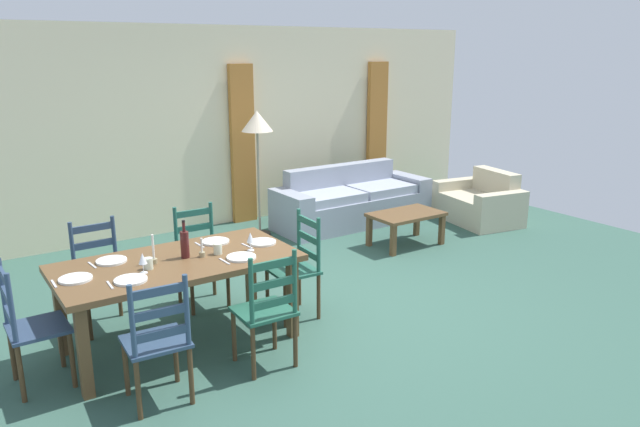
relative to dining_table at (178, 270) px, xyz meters
name	(u,v)px	position (x,y,z in m)	size (l,w,h in m)	color
ground_plane	(333,307)	(1.50, -0.06, -0.67)	(9.60, 9.60, 0.02)	#34584B
wall_far	(192,129)	(1.50, 3.24, 0.69)	(9.60, 0.16, 2.70)	beige
curtain_panel_left	(243,145)	(2.17, 3.10, 0.44)	(0.35, 0.08, 2.20)	#B16E2F
curtain_panel_right	(377,132)	(4.57, 3.10, 0.44)	(0.35, 0.08, 2.20)	#B16E2F
dining_table	(178,270)	(0.00, 0.00, 0.00)	(1.90, 0.96, 0.75)	brown
dining_chair_near_left	(158,341)	(-0.44, -0.74, -0.19)	(0.44, 0.42, 0.96)	navy
dining_chair_near_right	(267,310)	(0.42, -0.71, -0.19)	(0.43, 0.41, 0.96)	#235B47
dining_chair_far_left	(100,275)	(-0.44, 0.74, -0.19)	(0.43, 0.41, 0.96)	#2F435D
dining_chair_far_right	(200,256)	(0.49, 0.72, -0.19)	(0.43, 0.41, 0.96)	#225D4E
dining_chair_head_west	(30,326)	(-1.12, -0.01, -0.19)	(0.41, 0.43, 0.96)	navy
dining_chair_head_east	(297,266)	(1.12, -0.03, -0.19)	(0.42, 0.44, 0.96)	#235C4B
dinner_plate_near_left	(131,280)	(-0.45, -0.25, 0.10)	(0.24, 0.24, 0.02)	white
fork_near_left	(110,285)	(-0.60, -0.25, 0.09)	(0.02, 0.17, 0.01)	silver
dinner_plate_near_right	(241,257)	(0.45, -0.25, 0.10)	(0.24, 0.24, 0.02)	white
fork_near_right	(224,261)	(0.30, -0.25, 0.09)	(0.02, 0.17, 0.01)	silver
dinner_plate_far_left	(111,261)	(-0.45, 0.25, 0.10)	(0.24, 0.24, 0.02)	white
fork_far_left	(92,265)	(-0.60, 0.25, 0.09)	(0.02, 0.17, 0.01)	silver
dinner_plate_far_right	(216,241)	(0.45, 0.25, 0.10)	(0.24, 0.24, 0.02)	white
fork_far_right	(200,245)	(0.30, 0.25, 0.09)	(0.02, 0.17, 0.01)	silver
dinner_plate_head_west	(76,279)	(-0.78, 0.00, 0.10)	(0.24, 0.24, 0.02)	white
fork_head_west	(54,284)	(-0.93, 0.00, 0.09)	(0.02, 0.17, 0.01)	silver
dinner_plate_head_east	(262,242)	(0.78, 0.00, 0.10)	(0.24, 0.24, 0.02)	white
fork_head_east	(247,246)	(0.63, 0.00, 0.09)	(0.02, 0.17, 0.01)	silver
wine_bottle	(185,244)	(0.08, 0.02, 0.20)	(0.07, 0.07, 0.32)	#471919
wine_glass_near_left	(143,259)	(-0.32, -0.14, 0.20)	(0.06, 0.06, 0.16)	white
wine_glass_near_right	(250,238)	(0.60, -0.12, 0.20)	(0.06, 0.06, 0.16)	white
coffee_cup_primary	(218,249)	(0.34, -0.05, 0.13)	(0.07, 0.07, 0.09)	beige
coffee_cup_secondary	(148,264)	(-0.26, -0.08, 0.13)	(0.07, 0.07, 0.09)	beige
candle_tall	(154,256)	(-0.18, 0.02, 0.15)	(0.05, 0.05, 0.24)	#998C66
candle_short	(202,252)	(0.20, -0.04, 0.13)	(0.05, 0.05, 0.16)	#998C66
couch	(350,203)	(3.37, 2.19, -0.37)	(2.28, 0.81, 0.80)	#949BAC
coffee_table	(406,218)	(3.34, 0.97, -0.31)	(0.90, 0.56, 0.42)	brown
armchair_upholstered	(481,204)	(4.99, 1.21, -0.41)	(0.98, 1.28, 0.72)	beige
standing_lamp	(257,129)	(2.02, 2.37, 0.75)	(0.40, 0.40, 1.64)	#332D28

